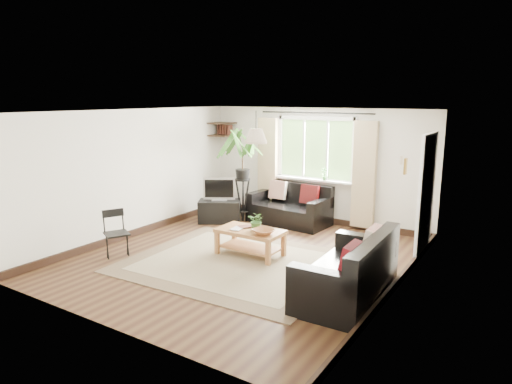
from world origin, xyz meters
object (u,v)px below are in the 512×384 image
Objects in this scene: coffee_table at (250,243)px; folding_chair at (117,235)px; tv_stand at (220,211)px; palm_stand at (243,175)px; sofa_back at (289,205)px; sofa_right at (347,268)px.

coffee_table is 1.41× the size of folding_chair.
folding_chair is at bearing -123.30° from tv_stand.
coffee_table is 2.32m from palm_stand.
coffee_table is 0.56× the size of palm_stand.
coffee_table is 2.22m from tv_stand.
folding_chair is at bearing -108.50° from sofa_back.
sofa_right reaches higher than coffee_table.
palm_stand is 3.09m from folding_chair.
coffee_table is 2.21m from folding_chair.
sofa_right reaches higher than sofa_back.
sofa_back is at bearing -3.36° from tv_stand.
sofa_right is at bearing -60.68° from tv_stand.
palm_stand reaches higher than sofa_right.
sofa_back reaches higher than folding_chair.
sofa_right reaches higher than folding_chair.
folding_chair is (-3.79, -0.56, -0.03)m from sofa_right.
sofa_back is at bearing -140.79° from sofa_right.
sofa_back is 1.51× the size of coffee_table.
sofa_right is (2.36, -2.79, 0.02)m from sofa_back.
tv_stand reaches higher than coffee_table.
sofa_right is at bearing -36.47° from palm_stand.
sofa_back is 1.93× the size of tv_stand.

